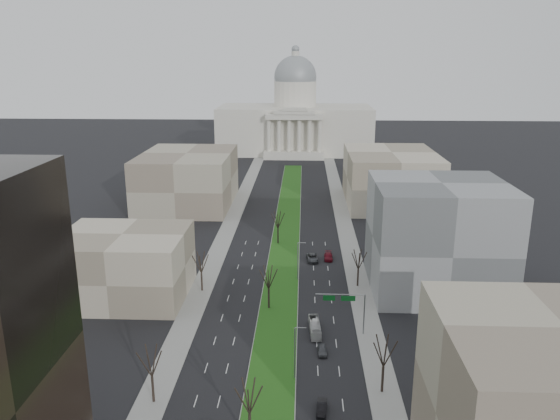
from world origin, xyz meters
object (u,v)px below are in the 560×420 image
(car_grey_far, at_px, (312,258))
(box_van, at_px, (315,327))
(car_black, at_px, (322,408))
(car_grey_near, at_px, (322,350))
(car_red, at_px, (328,256))

(car_grey_far, xyz_separation_m, box_van, (-0.08, -37.10, 0.31))
(car_black, relative_size, car_grey_far, 0.71)
(car_grey_far, bearing_deg, box_van, -95.05)
(car_grey_near, distance_m, car_grey_far, 44.49)
(car_grey_near, xyz_separation_m, box_van, (-1.14, 7.38, 0.44))
(car_red, bearing_deg, car_black, -91.74)
(car_grey_near, height_order, box_van, box_van)
(car_red, bearing_deg, car_grey_near, -92.20)
(car_black, relative_size, box_van, 0.51)
(car_red, height_order, box_van, box_van)
(car_red, relative_size, car_grey_far, 0.90)
(car_grey_near, distance_m, car_red, 45.82)
(car_grey_near, bearing_deg, car_black, -95.06)
(car_grey_far, bearing_deg, car_grey_near, -93.56)
(box_van, bearing_deg, car_red, 80.00)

